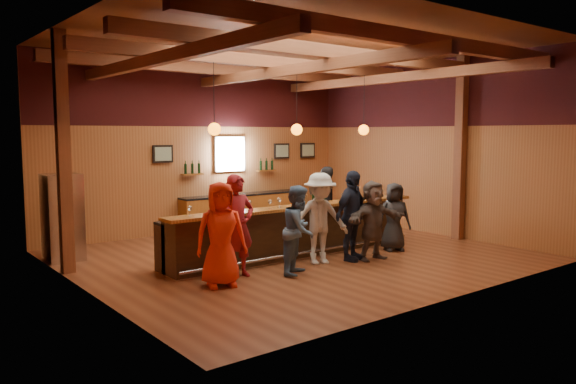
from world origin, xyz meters
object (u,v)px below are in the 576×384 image
back_bar_cabinet (247,210)px  stainless_fridge (63,217)px  customer_white (320,219)px  customer_dark (394,217)px  customer_navy (352,216)px  ice_bucket (302,200)px  customer_orange (221,234)px  customer_denim (299,230)px  bartender (325,203)px  bottle_a (313,198)px  bar_counter (293,230)px  customer_redvest (238,226)px  customer_brown (373,220)px

back_bar_cabinet → stainless_fridge: (-5.30, -1.12, 0.42)m
back_bar_cabinet → customer_white: bearing=-106.0°
back_bar_cabinet → customer_dark: bearing=-79.7°
customer_navy → ice_bucket: 1.10m
stainless_fridge → customer_orange: customer_orange is taller
back_bar_cabinet → customer_orange: size_ratio=2.21×
customer_denim → bartender: 3.53m
stainless_fridge → ice_bucket: (4.10, -2.79, 0.33)m
back_bar_cabinet → bottle_a: bottle_a is taller
stainless_fridge → customer_dark: (6.14, -3.54, -0.14)m
stainless_fridge → customer_denim: stainless_fridge is taller
back_bar_cabinet → customer_denim: size_ratio=2.40×
customer_orange → bottle_a: bearing=35.7°
bar_counter → customer_redvest: (-2.01, -0.92, 0.42)m
stainless_fridge → customer_navy: bearing=-38.0°
customer_redvest → bartender: customer_redvest is taller
back_bar_cabinet → ice_bucket: size_ratio=17.33×
bar_counter → stainless_fridge: stainless_fridge is taller
customer_redvest → bartender: 4.13m
customer_redvest → customer_navy: size_ratio=1.01×
bar_counter → customer_white: size_ratio=3.43×
customer_navy → customer_dark: size_ratio=1.22×
customer_white → customer_brown: size_ratio=1.11×
bar_counter → customer_orange: 2.88m
bar_counter → customer_brown: bearing=-56.2°
stainless_fridge → customer_navy: customer_navy is taller
customer_redvest → customer_dark: bearing=-5.0°
customer_denim → stainless_fridge: bearing=95.5°
customer_redvest → stainless_fridge: bearing=119.5°
customer_redvest → customer_denim: bearing=-28.0°
bar_counter → customer_redvest: bearing=-155.4°
customer_denim → bottle_a: 1.81m
customer_dark → bartender: bartender is taller
customer_brown → ice_bucket: size_ratio=7.18×
customer_white → bartender: customer_white is taller
customer_navy → customer_redvest: bearing=158.2°
customer_brown → customer_denim: bearing=-178.4°
back_bar_cabinet → customer_redvest: customer_redvest is taller
stainless_fridge → bottle_a: bearing=-31.2°
bartender → ice_bucket: size_ratio=7.83×
bottle_a → stainless_fridge: bearing=148.8°
customer_dark → ice_bucket: bearing=-173.9°
bar_counter → back_bar_cabinet: bar_counter is taller
bar_counter → customer_denim: (-0.97, -1.41, 0.31)m
bartender → customer_redvest: bearing=20.8°
customer_white → customer_brown: (1.10, -0.41, -0.09)m
customer_orange → customer_denim: 1.60m
bar_counter → customer_dark: 2.31m
back_bar_cabinet → bottle_a: (-0.82, -3.83, 0.76)m
back_bar_cabinet → customer_redvest: size_ratio=2.12×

